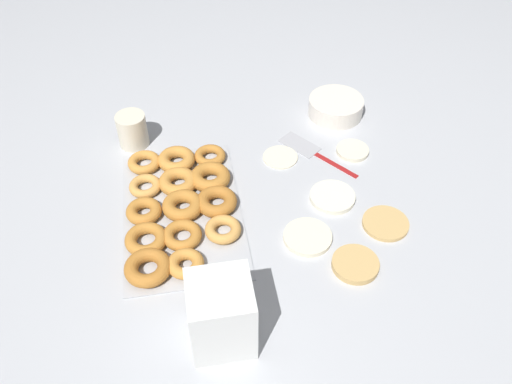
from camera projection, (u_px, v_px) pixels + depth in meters
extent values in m
plane|color=#B2B5BA|center=(281.00, 200.00, 1.42)|extent=(3.00, 3.00, 0.00)
cylinder|color=beige|center=(353.00, 151.00, 1.55)|extent=(0.09, 0.09, 0.01)
cylinder|color=silver|center=(332.00, 197.00, 1.42)|extent=(0.12, 0.12, 0.01)
cylinder|color=tan|center=(355.00, 264.00, 1.26)|extent=(0.11, 0.11, 0.02)
cylinder|color=beige|center=(308.00, 237.00, 1.32)|extent=(0.12, 0.12, 0.01)
cylinder|color=beige|center=(280.00, 157.00, 1.54)|extent=(0.10, 0.10, 0.01)
cylinder|color=tan|center=(385.00, 223.00, 1.36)|extent=(0.12, 0.12, 0.01)
cube|color=#ADAFB5|center=(182.00, 211.00, 1.39)|extent=(0.49, 0.30, 0.01)
torus|color=#C68438|center=(144.00, 162.00, 1.50)|extent=(0.09, 0.09, 0.03)
torus|color=#D19347|center=(145.00, 186.00, 1.43)|extent=(0.09, 0.09, 0.02)
torus|color=#B7752D|center=(144.00, 210.00, 1.37)|extent=(0.09, 0.09, 0.03)
torus|color=#B7752D|center=(146.00, 239.00, 1.30)|extent=(0.10, 0.10, 0.03)
torus|color=#AD6B28|center=(148.00, 268.00, 1.24)|extent=(0.11, 0.11, 0.03)
torus|color=#C68438|center=(177.00, 160.00, 1.50)|extent=(0.10, 0.10, 0.03)
torus|color=#C68438|center=(178.00, 182.00, 1.44)|extent=(0.10, 0.10, 0.03)
torus|color=#B7752D|center=(183.00, 204.00, 1.38)|extent=(0.10, 0.10, 0.03)
torus|color=#B7752D|center=(182.00, 235.00, 1.31)|extent=(0.10, 0.10, 0.03)
torus|color=#C68438|center=(186.00, 264.00, 1.25)|extent=(0.09, 0.09, 0.03)
torus|color=#B7752D|center=(210.00, 156.00, 1.52)|extent=(0.09, 0.09, 0.02)
torus|color=#B7752D|center=(210.00, 177.00, 1.45)|extent=(0.11, 0.11, 0.04)
torus|color=#AD6B28|center=(217.00, 201.00, 1.39)|extent=(0.11, 0.11, 0.03)
torus|color=#D19347|center=(223.00, 229.00, 1.32)|extent=(0.09, 0.09, 0.03)
cylinder|color=silver|center=(336.00, 107.00, 1.67)|extent=(0.17, 0.17, 0.05)
cube|color=white|center=(223.00, 333.00, 1.13)|extent=(0.12, 0.13, 0.03)
cube|color=white|center=(222.00, 326.00, 1.11)|extent=(0.12, 0.13, 0.03)
cube|color=white|center=(221.00, 318.00, 1.09)|extent=(0.12, 0.13, 0.03)
cube|color=white|center=(221.00, 310.00, 1.07)|extent=(0.12, 0.13, 0.03)
cube|color=white|center=(220.00, 302.00, 1.05)|extent=(0.12, 0.13, 0.03)
cube|color=white|center=(219.00, 294.00, 1.03)|extent=(0.12, 0.13, 0.03)
cylinder|color=beige|center=(132.00, 130.00, 1.55)|extent=(0.09, 0.09, 0.10)
cube|color=maroon|center=(336.00, 165.00, 1.52)|extent=(0.12, 0.10, 0.01)
cube|color=#A8A8AD|center=(300.00, 145.00, 1.58)|extent=(0.13, 0.12, 0.01)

